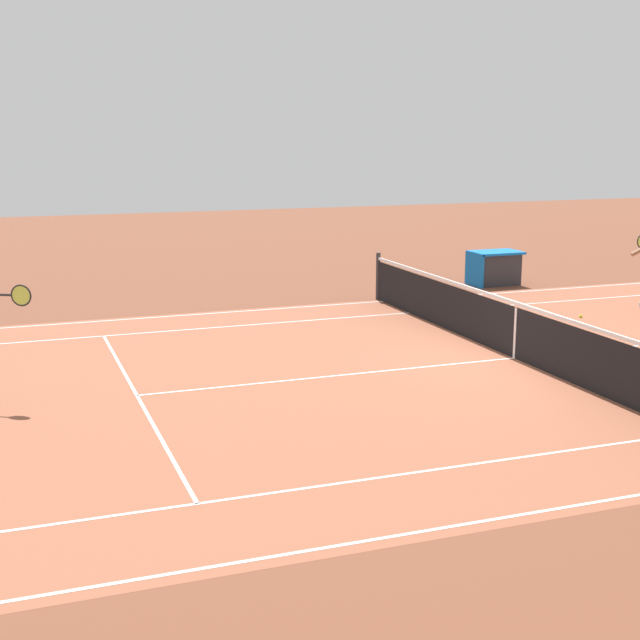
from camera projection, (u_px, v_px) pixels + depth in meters
name	position (u px, v px, depth m)	size (l,w,h in m)	color
ground_plane	(514.00, 358.00, 15.12)	(60.00, 60.00, 0.00)	brown
court_slab	(514.00, 358.00, 15.12)	(24.20, 11.40, 0.00)	#935138
court_line_markings	(514.00, 358.00, 15.12)	(23.85, 11.05, 0.01)	white
tennis_net	(516.00, 330.00, 15.02)	(0.10, 11.70, 1.08)	#2D2D33
tennis_ball	(581.00, 316.00, 18.42)	(0.07, 0.07, 0.07)	#CCE01E
equipment_cart_tarped	(494.00, 268.00, 22.29)	(1.25, 0.84, 0.85)	#2D2D33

